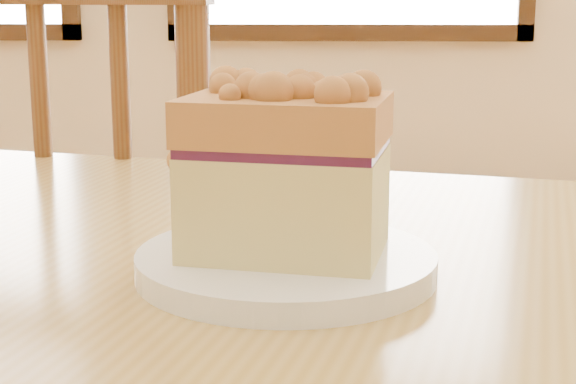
# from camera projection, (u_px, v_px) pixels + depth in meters

# --- Properties ---
(cafe_chair_main) EXTENTS (0.49, 0.49, 1.00)m
(cafe_chair_main) POSITION_uv_depth(u_px,v_px,m) (101.00, 307.00, 1.24)
(cafe_chair_main) COLOR brown
(cafe_chair_main) RESTS_ON ground
(plate) EXTENTS (0.20, 0.20, 0.02)m
(plate) POSITION_uv_depth(u_px,v_px,m) (286.00, 264.00, 0.59)
(plate) COLOR white
(plate) RESTS_ON cafe_table_main
(cake_slice) EXTENTS (0.15, 0.12, 0.12)m
(cake_slice) POSITION_uv_depth(u_px,v_px,m) (284.00, 165.00, 0.58)
(cake_slice) COLOR #E1D07F
(cake_slice) RESTS_ON plate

